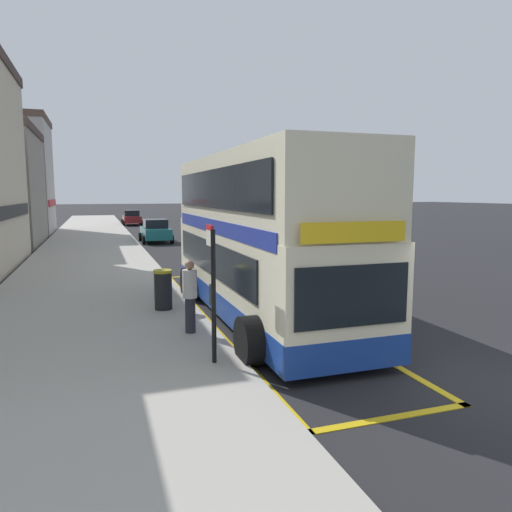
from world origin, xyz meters
The scene contains 10 objects.
ground_plane centered at (0.00, 32.00, 0.00)m, with size 260.00×260.00×0.00m, color black.
pavement_near centered at (-7.00, 32.00, 0.07)m, with size 6.00×76.00×0.14m, color #A39E93.
double_decker_bus centered at (-2.46, 6.23, 2.06)m, with size 3.26×10.20×4.40m.
bus_bay_markings centered at (-2.54, 6.43, 0.01)m, with size 2.92×13.45×0.01m.
bus_stop_sign centered at (-4.59, 2.69, 1.70)m, with size 0.09×0.51×2.64m.
parked_car_navy_behind centered at (4.91, 53.74, 0.80)m, with size 2.09×4.20×1.62m.
parked_car_maroon_kerbside centered at (-2.96, 47.03, 0.80)m, with size 2.09×4.20×1.62m.
parked_car_teal_far centered at (-2.73, 27.61, 0.80)m, with size 2.09×4.20×1.62m.
pedestrian_waiting_near_sign centered at (-4.65, 4.74, 1.07)m, with size 0.34×0.34×1.71m.
litter_bin centered at (-4.94, 7.22, 0.70)m, with size 0.52×0.52×1.12m.
Camera 1 is at (-6.65, -5.99, 3.37)m, focal length 33.24 mm.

